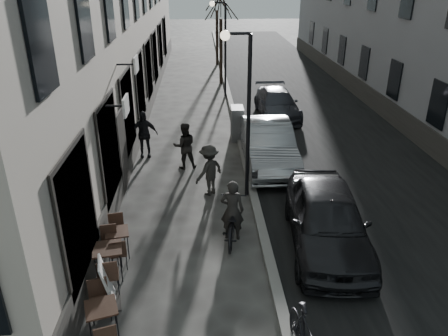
{
  "coord_description": "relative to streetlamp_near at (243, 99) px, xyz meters",
  "views": [
    {
      "loc": [
        -1.4,
        -6.35,
        6.61
      ],
      "look_at": [
        -0.83,
        4.16,
        1.8
      ],
      "focal_mm": 35.0,
      "sensor_mm": 36.0,
      "label": 1
    }
  ],
  "objects": [
    {
      "name": "cyclist_rider",
      "position": [
        -0.48,
        -2.44,
        -2.31
      ],
      "size": [
        0.67,
        0.5,
        1.7
      ],
      "primitive_type": "imported",
      "rotation": [
        0.0,
        0.0,
        2.99
      ],
      "color": "black",
      "rests_on": "ground"
    },
    {
      "name": "tree_near",
      "position": [
        0.07,
        15.0,
        1.5
      ],
      "size": [
        2.4,
        2.4,
        5.7
      ],
      "color": "black",
      "rests_on": "ground"
    },
    {
      "name": "bistro_set_a",
      "position": [
        -3.23,
        -5.76,
        -2.72
      ],
      "size": [
        0.82,
        1.51,
        0.86
      ],
      "rotation": [
        0.0,
        0.0,
        0.3
      ],
      "color": "#2F1E15",
      "rests_on": "ground"
    },
    {
      "name": "bicycle",
      "position": [
        -0.48,
        -2.44,
        -2.64
      ],
      "size": [
        0.98,
        2.06,
        1.04
      ],
      "primitive_type": "imported",
      "rotation": [
        0.0,
        0.0,
        2.99
      ],
      "color": "black",
      "rests_on": "ground"
    },
    {
      "name": "car_far",
      "position": [
        2.47,
        8.08,
        -2.52
      ],
      "size": [
        1.93,
        4.47,
        1.28
      ],
      "primitive_type": "imported",
      "rotation": [
        0.0,
        0.0,
        0.03
      ],
      "color": "#373841",
      "rests_on": "ground"
    },
    {
      "name": "utility_cabinet",
      "position": [
        0.27,
        5.09,
        -2.47
      ],
      "size": [
        0.52,
        0.93,
        1.38
      ],
      "primitive_type": "cube",
      "rotation": [
        0.0,
        0.0,
        -0.02
      ],
      "color": "slate",
      "rests_on": "ground"
    },
    {
      "name": "car_near",
      "position": [
        1.93,
        -2.93,
        -2.36
      ],
      "size": [
        2.36,
        4.86,
        1.6
      ],
      "primitive_type": "imported",
      "rotation": [
        0.0,
        0.0,
        -0.1
      ],
      "color": "black",
      "rests_on": "ground"
    },
    {
      "name": "bistro_set_b",
      "position": [
        -3.46,
        -3.9,
        -2.68
      ],
      "size": [
        0.76,
        1.65,
        0.94
      ],
      "rotation": [
        0.0,
        0.0,
        0.18
      ],
      "color": "#2F1E15",
      "rests_on": "ground"
    },
    {
      "name": "car_mid",
      "position": [
        1.17,
        2.34,
        -2.36
      ],
      "size": [
        1.69,
        4.84,
        1.6
      ],
      "primitive_type": "imported",
      "rotation": [
        0.0,
        0.0,
        0.0
      ],
      "color": "#9FA3A8",
      "rests_on": "ground"
    },
    {
      "name": "streetlamp_far",
      "position": [
        0.0,
        12.0,
        0.0
      ],
      "size": [
        0.9,
        0.28,
        5.09
      ],
      "color": "black",
      "rests_on": "ground"
    },
    {
      "name": "sign_board",
      "position": [
        -3.29,
        -4.82,
        -2.72
      ],
      "size": [
        0.49,
        0.69,
        1.1
      ],
      "rotation": [
        0.0,
        0.0,
        0.2
      ],
      "color": "black",
      "rests_on": "ground"
    },
    {
      "name": "bistro_set_c",
      "position": [
        -3.39,
        -3.06,
        -2.73
      ],
      "size": [
        0.67,
        1.45,
        0.83
      ],
      "rotation": [
        0.0,
        0.0,
        0.2
      ],
      "color": "#2F1E15",
      "rests_on": "ground"
    },
    {
      "name": "road",
      "position": [
        4.02,
        10.0,
        -3.16
      ],
      "size": [
        7.3,
        60.0,
        0.0
      ],
      "primitive_type": "cube",
      "color": "black",
      "rests_on": "ground"
    },
    {
      "name": "pedestrian_mid",
      "position": [
        -1.02,
        0.13,
        -2.32
      ],
      "size": [
        1.22,
        1.21,
        1.69
      ],
      "primitive_type": "imported",
      "rotation": [
        0.0,
        0.0,
        3.91
      ],
      "color": "#2A2825",
      "rests_on": "ground"
    },
    {
      "name": "pedestrian_near",
      "position": [
        -1.85,
        2.21,
        -2.31
      ],
      "size": [
        0.91,
        0.76,
        1.7
      ],
      "primitive_type": "imported",
      "rotation": [
        0.0,
        0.0,
        3.29
      ],
      "color": "black",
      "rests_on": "ground"
    },
    {
      "name": "pedestrian_far",
      "position": [
        -3.43,
        3.36,
        -2.26
      ],
      "size": [
        1.09,
        0.53,
        1.81
      ],
      "primitive_type": "imported",
      "rotation": [
        0.0,
        0.0,
        0.09
      ],
      "color": "black",
      "rests_on": "ground"
    },
    {
      "name": "kerb",
      "position": [
        0.37,
        10.0,
        -3.1
      ],
      "size": [
        0.25,
        60.0,
        0.12
      ],
      "primitive_type": "cube",
      "color": "gray",
      "rests_on": "ground"
    },
    {
      "name": "streetlamp_near",
      "position": [
        0.0,
        0.0,
        0.0
      ],
      "size": [
        0.9,
        0.28,
        5.09
      ],
      "color": "black",
      "rests_on": "ground"
    }
  ]
}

